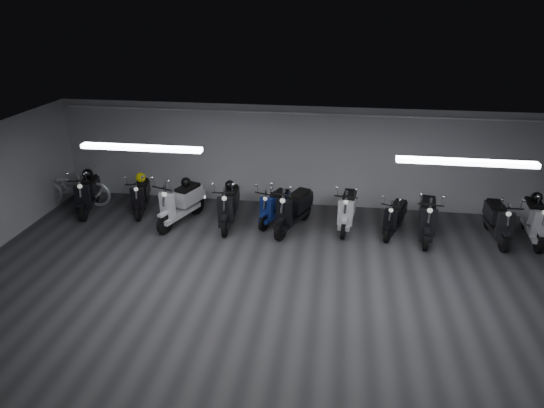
# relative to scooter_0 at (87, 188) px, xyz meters

# --- Properties ---
(floor) EXTENTS (14.00, 10.00, 0.01)m
(floor) POSITION_rel_scooter_0_xyz_m (5.89, -3.66, -0.70)
(floor) COLOR #323234
(floor) RESTS_ON ground
(ceiling) EXTENTS (14.00, 10.00, 0.01)m
(ceiling) POSITION_rel_scooter_0_xyz_m (5.89, -3.66, 2.11)
(ceiling) COLOR gray
(ceiling) RESTS_ON ground
(back_wall) EXTENTS (14.00, 0.01, 2.80)m
(back_wall) POSITION_rel_scooter_0_xyz_m (5.89, 1.35, 0.71)
(back_wall) COLOR #A6A6A8
(back_wall) RESTS_ON ground
(fluor_strip_left) EXTENTS (2.40, 0.18, 0.08)m
(fluor_strip_left) POSITION_rel_scooter_0_xyz_m (2.89, -2.66, 2.05)
(fluor_strip_left) COLOR white
(fluor_strip_left) RESTS_ON ceiling
(fluor_strip_right) EXTENTS (2.40, 0.18, 0.08)m
(fluor_strip_right) POSITION_rel_scooter_0_xyz_m (8.89, -2.66, 2.05)
(fluor_strip_right) COLOR white
(fluor_strip_right) RESTS_ON ceiling
(conduit) EXTENTS (13.60, 0.05, 0.05)m
(conduit) POSITION_rel_scooter_0_xyz_m (5.89, 1.26, 1.93)
(conduit) COLOR white
(conduit) RESTS_ON back_wall
(scooter_0) EXTENTS (1.04, 1.95, 1.38)m
(scooter_0) POSITION_rel_scooter_0_xyz_m (0.00, 0.00, 0.00)
(scooter_0) COLOR black
(scooter_0) RESTS_ON floor
(scooter_1) EXTENTS (0.94, 1.79, 1.27)m
(scooter_1) POSITION_rel_scooter_0_xyz_m (1.44, 0.17, -0.06)
(scooter_1) COLOR black
(scooter_1) RESTS_ON floor
(scooter_2) EXTENTS (1.30, 2.11, 1.49)m
(scooter_2) POSITION_rel_scooter_0_xyz_m (2.73, -0.34, 0.05)
(scooter_2) COLOR silver
(scooter_2) RESTS_ON floor
(scooter_3) EXTENTS (0.75, 1.94, 1.42)m
(scooter_3) POSITION_rel_scooter_0_xyz_m (3.98, -0.27, 0.02)
(scooter_3) COLOR black
(scooter_3) RESTS_ON floor
(scooter_4) EXTENTS (1.10, 1.74, 1.23)m
(scooter_4) POSITION_rel_scooter_0_xyz_m (5.11, 0.05, -0.07)
(scooter_4) COLOR navy
(scooter_4) RESTS_ON floor
(scooter_5) EXTENTS (1.33, 2.06, 1.46)m
(scooter_5) POSITION_rel_scooter_0_xyz_m (5.64, -0.30, 0.04)
(scooter_5) COLOR black
(scooter_5) RESTS_ON floor
(scooter_6) EXTENTS (0.84, 1.88, 1.36)m
(scooter_6) POSITION_rel_scooter_0_xyz_m (6.98, -0.01, -0.01)
(scooter_6) COLOR silver
(scooter_6) RESTS_ON floor
(scooter_7) EXTENTS (1.06, 1.67, 1.18)m
(scooter_7) POSITION_rel_scooter_0_xyz_m (8.13, -0.16, -0.10)
(scooter_7) COLOR black
(scooter_7) RESTS_ON floor
(scooter_8) EXTENTS (0.90, 1.97, 1.41)m
(scooter_8) POSITION_rel_scooter_0_xyz_m (8.88, -0.29, 0.02)
(scooter_8) COLOR black
(scooter_8) RESTS_ON floor
(scooter_9) EXTENTS (0.63, 1.81, 1.34)m
(scooter_9) POSITION_rel_scooter_0_xyz_m (10.55, -0.13, -0.02)
(scooter_9) COLOR black
(scooter_9) RESTS_ON floor
(bicycle) EXTENTS (2.13, 0.87, 1.35)m
(bicycle) POSITION_rel_scooter_0_xyz_m (-0.61, 0.33, -0.01)
(bicycle) COLOR silver
(bicycle) RESTS_ON floor
(scooter_10) EXTENTS (0.85, 1.97, 1.42)m
(scooter_10) POSITION_rel_scooter_0_xyz_m (11.41, -0.04, 0.02)
(scooter_10) COLOR silver
(scooter_10) RESTS_ON floor
(helmet_0) EXTENTS (0.29, 0.29, 0.29)m
(helmet_0) POSITION_rel_scooter_0_xyz_m (-0.06, 0.25, 0.31)
(helmet_0) COLOR black
(helmet_0) RESTS_ON scooter_0
(helmet_1) EXTENTS (0.27, 0.27, 0.27)m
(helmet_1) POSITION_rel_scooter_0_xyz_m (1.38, 0.40, 0.23)
(helmet_1) COLOR yellow
(helmet_1) RESTS_ON scooter_1
(helmet_2) EXTENTS (0.25, 0.25, 0.25)m
(helmet_2) POSITION_rel_scooter_0_xyz_m (3.96, -0.00, 0.31)
(helmet_2) COLOR black
(helmet_2) RESTS_ON scooter_3
(helmet_3) EXTENTS (0.25, 0.25, 0.25)m
(helmet_3) POSITION_rel_scooter_0_xyz_m (2.82, -0.08, 0.36)
(helmet_3) COLOR black
(helmet_3) RESTS_ON scooter_2
(helmet_4) EXTENTS (0.26, 0.26, 0.26)m
(helmet_4) POSITION_rel_scooter_0_xyz_m (11.44, 0.23, 0.32)
(helmet_4) COLOR black
(helmet_4) RESTS_ON scooter_10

